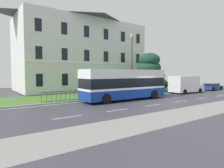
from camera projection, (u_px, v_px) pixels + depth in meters
name	position (u px, v px, depth m)	size (l,w,h in m)	color
ground_plane	(144.00, 100.00, 20.76)	(60.00, 56.00, 0.18)	#403F48
georgian_townhouse	(81.00, 52.00, 32.44)	(20.13, 10.27, 12.57)	silver
iron_verge_railing	(126.00, 91.00, 23.20)	(19.82, 0.04, 0.97)	black
evergreen_tree	(149.00, 76.00, 29.45)	(5.57, 5.57, 5.88)	#423328
single_decker_bus	(125.00, 84.00, 20.35)	(9.65, 2.73, 3.19)	navy
white_panel_van	(185.00, 84.00, 27.19)	(5.39, 2.42, 2.40)	white
parked_hatchback_00	(212.00, 87.00, 32.04)	(4.46, 1.99, 1.13)	navy
street_lamp_post	(132.00, 60.00, 25.09)	(0.36, 0.24, 7.73)	#333338
litter_bin	(100.00, 92.00, 21.55)	(0.46, 0.46, 1.12)	#23472D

